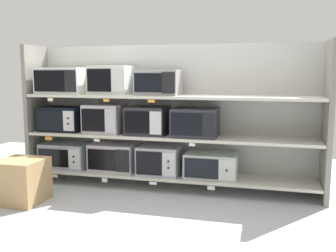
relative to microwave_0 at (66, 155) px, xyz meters
name	(u,v)px	position (x,y,z in m)	size (l,w,h in m)	color
ground	(139,222)	(1.26, -1.00, -0.31)	(7.20, 6.00, 0.02)	#B2B7BC
back_panel	(174,115)	(1.26, 0.26, 0.49)	(3.40, 0.04, 1.60)	#B2B2AD
upright_left	(37,113)	(-0.37, 0.00, 0.49)	(0.05, 0.47, 1.60)	gray
upright_right	(327,122)	(2.89, 0.00, 0.49)	(0.05, 0.47, 1.60)	gray
shelf_0	(168,175)	(1.26, 0.00, -0.16)	(3.20, 0.47, 0.03)	beige
microwave_0	(66,155)	(0.00, 0.00, 0.00)	(0.56, 0.38, 0.29)	#97A2AC
microwave_1	(114,157)	(0.61, 0.00, 0.01)	(0.53, 0.35, 0.31)	#BAB5BC
microwave_2	(160,160)	(1.17, 0.00, 0.01)	(0.46, 0.43, 0.32)	#9F9CAC
microwave_3	(211,165)	(1.74, 0.00, -0.01)	(0.56, 0.38, 0.26)	#B2BDB5
price_tag_0	(55,176)	(-0.02, -0.24, -0.20)	(0.07, 0.00, 0.03)	beige
price_tag_1	(105,180)	(0.60, -0.24, -0.20)	(0.06, 0.00, 0.04)	white
price_tag_2	(153,183)	(1.16, -0.24, -0.20)	(0.08, 0.00, 0.03)	white
price_tag_3	(211,188)	(1.78, -0.24, -0.20)	(0.08, 0.00, 0.04)	white
shelf_1	(168,136)	(1.26, 0.00, 0.28)	(3.20, 0.47, 0.03)	beige
microwave_4	(63,119)	(-0.03, 0.00, 0.44)	(0.50, 0.36, 0.28)	black
microwave_5	(105,119)	(0.51, 0.00, 0.46)	(0.42, 0.38, 0.32)	#BCB3C0
microwave_6	(148,121)	(1.02, 0.00, 0.45)	(0.44, 0.37, 0.31)	#2E2A32
microwave_7	(195,122)	(1.56, 0.00, 0.45)	(0.48, 0.41, 0.30)	#2E2C36
price_tag_4	(49,138)	(-0.08, -0.24, 0.24)	(0.09, 0.00, 0.04)	orange
price_tag_5	(97,140)	(0.51, -0.24, 0.24)	(0.07, 0.00, 0.03)	beige
price_tag_6	(192,145)	(1.57, -0.24, 0.24)	(0.06, 0.00, 0.03)	white
shelf_2	(168,97)	(1.26, 0.00, 0.72)	(3.20, 0.47, 0.03)	beige
microwave_8	(63,81)	(-0.01, 0.00, 0.88)	(0.55, 0.40, 0.30)	silver
microwave_9	(111,80)	(0.59, 0.00, 0.89)	(0.45, 0.35, 0.32)	silver
microwave_10	(159,82)	(1.15, 0.00, 0.87)	(0.47, 0.37, 0.28)	#9F9DA1
price_tag_7	(50,99)	(-0.04, -0.24, 0.68)	(0.06, 0.00, 0.04)	beige
price_tag_8	(106,100)	(0.64, -0.24, 0.68)	(0.06, 0.00, 0.03)	orange
price_tag_9	(151,101)	(1.14, -0.24, 0.68)	(0.08, 0.00, 0.03)	orange
shipping_carton	(22,181)	(-0.03, -0.83, -0.09)	(0.43, 0.43, 0.43)	tan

